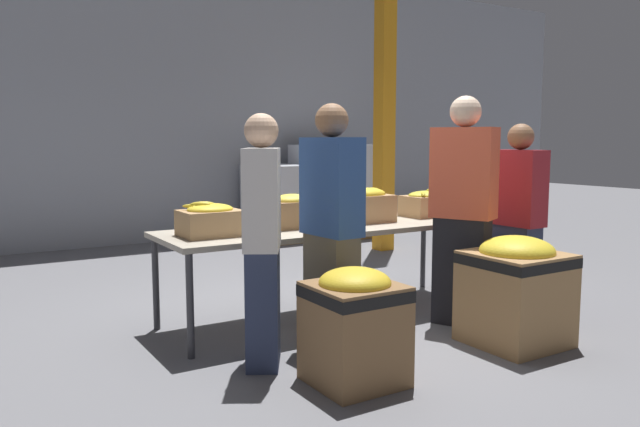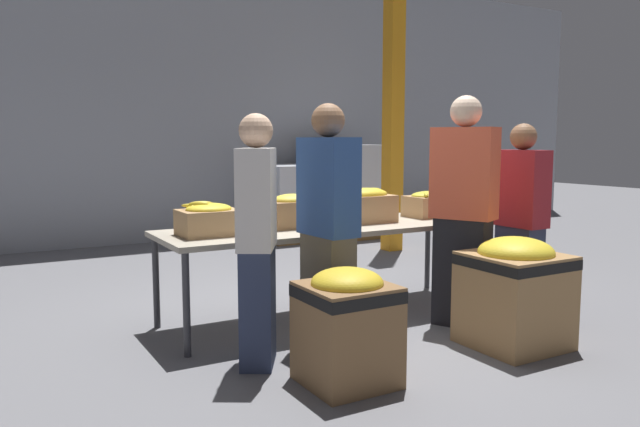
# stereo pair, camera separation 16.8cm
# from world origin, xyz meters

# --- Properties ---
(ground_plane) EXTENTS (30.00, 30.00, 0.00)m
(ground_plane) POSITION_xyz_m (0.00, 0.00, 0.00)
(ground_plane) COLOR slate
(wall_back) EXTENTS (16.00, 0.08, 4.00)m
(wall_back) POSITION_xyz_m (0.00, 4.47, 2.00)
(wall_back) COLOR #9399A3
(wall_back) RESTS_ON ground_plane
(sorting_table) EXTENTS (2.78, 0.87, 0.75)m
(sorting_table) POSITION_xyz_m (0.00, 0.00, 0.71)
(sorting_table) COLOR #B2A893
(sorting_table) RESTS_ON ground_plane
(banana_box_0) EXTENTS (0.43, 0.34, 0.26)m
(banana_box_0) POSITION_xyz_m (-1.04, -0.02, 0.87)
(banana_box_0) COLOR tan
(banana_box_0) RESTS_ON sorting_table
(banana_box_1) EXTENTS (0.39, 0.31, 0.28)m
(banana_box_1) POSITION_xyz_m (-0.32, 0.05, 0.89)
(banana_box_1) COLOR olive
(banana_box_1) RESTS_ON sorting_table
(banana_box_2) EXTENTS (0.49, 0.29, 0.30)m
(banana_box_2) POSITION_xyz_m (0.34, 0.00, 0.90)
(banana_box_2) COLOR tan
(banana_box_2) RESTS_ON sorting_table
(banana_box_3) EXTENTS (0.44, 0.32, 0.26)m
(banana_box_3) POSITION_xyz_m (1.09, 0.05, 0.87)
(banana_box_3) COLOR tan
(banana_box_3) RESTS_ON sorting_table
(volunteer_0) EXTENTS (0.40, 0.48, 1.61)m
(volunteer_0) POSITION_xyz_m (-0.97, -0.73, 0.80)
(volunteer_0) COLOR #2D3856
(volunteer_0) RESTS_ON ground_plane
(volunteer_1) EXTENTS (0.26, 0.47, 1.69)m
(volunteer_1) POSITION_xyz_m (-0.43, -0.70, 0.84)
(volunteer_1) COLOR #6B604C
(volunteer_1) RESTS_ON ground_plane
(volunteer_2) EXTENTS (0.22, 0.43, 1.57)m
(volunteer_2) POSITION_xyz_m (1.33, -0.78, 0.78)
(volunteer_2) COLOR #2D3856
(volunteer_2) RESTS_ON ground_plane
(volunteer_3) EXTENTS (0.42, 0.53, 1.78)m
(volunteer_3) POSITION_xyz_m (0.75, -0.74, 0.88)
(volunteer_3) COLOR black
(volunteer_3) RESTS_ON ground_plane
(donation_bin_0) EXTENTS (0.51, 0.51, 0.70)m
(donation_bin_0) POSITION_xyz_m (-0.65, -1.29, 0.37)
(donation_bin_0) COLOR olive
(donation_bin_0) RESTS_ON ground_plane
(donation_bin_1) EXTENTS (0.62, 0.62, 0.78)m
(donation_bin_1) POSITION_xyz_m (0.74, -1.29, 0.41)
(donation_bin_1) COLOR #A37A4C
(donation_bin_1) RESTS_ON ground_plane
(support_pillar) EXTENTS (0.21, 0.21, 4.00)m
(support_pillar) POSITION_xyz_m (2.29, 2.27, 2.00)
(support_pillar) COLOR orange
(support_pillar) RESTS_ON ground_plane
(pallet_stack_0) EXTENTS (1.14, 1.14, 1.37)m
(pallet_stack_0) POSITION_xyz_m (2.42, 3.65, 0.68)
(pallet_stack_0) COLOR olive
(pallet_stack_0) RESTS_ON ground_plane
(pallet_stack_1) EXTENTS (1.10, 1.10, 1.08)m
(pallet_stack_1) POSITION_xyz_m (1.65, 3.79, 0.53)
(pallet_stack_1) COLOR olive
(pallet_stack_1) RESTS_ON ground_plane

